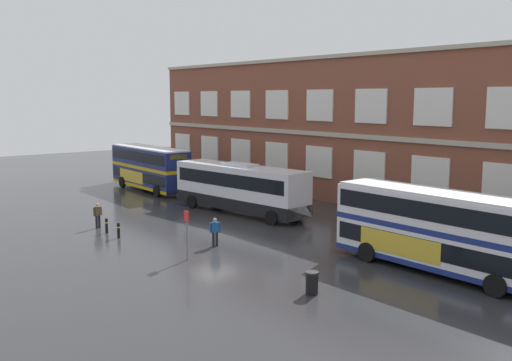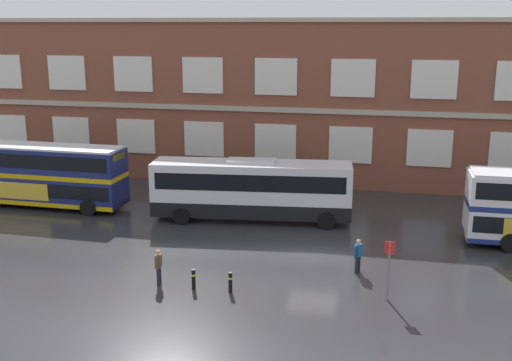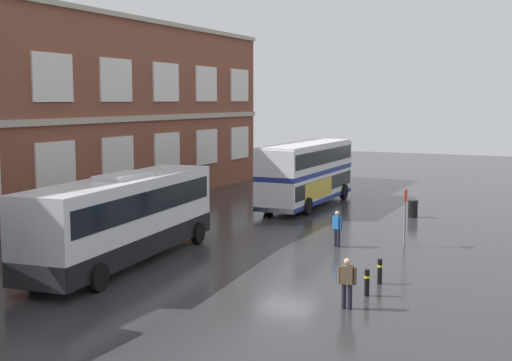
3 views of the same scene
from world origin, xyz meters
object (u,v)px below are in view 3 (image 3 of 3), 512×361
at_px(touring_coach, 125,218).
at_px(waiting_passenger, 337,227).
at_px(double_decker_middle, 307,173).
at_px(bus_stand_flag, 405,212).
at_px(second_passenger, 347,281).
at_px(station_litter_bin, 413,209).
at_px(safety_bollard_west, 367,282).
at_px(safety_bollard_east, 380,271).

relative_size(touring_coach, waiting_passenger, 7.18).
xyz_separation_m(double_decker_middle, bus_stand_flag, (-9.51, -8.65, -0.51)).
xyz_separation_m(second_passenger, station_litter_bin, (18.40, 2.01, -0.41)).
xyz_separation_m(touring_coach, safety_bollard_west, (-0.28, -10.56, -1.42)).
xyz_separation_m(touring_coach, waiting_passenger, (6.86, -7.00, -0.98)).
height_order(touring_coach, station_litter_bin, touring_coach).
relative_size(safety_bollard_west, safety_bollard_east, 1.00).
xyz_separation_m(double_decker_middle, waiting_passenger, (-10.96, -5.83, -1.22)).
xyz_separation_m(double_decker_middle, touring_coach, (-17.82, 1.17, -0.24)).
height_order(touring_coach, second_passenger, touring_coach).
relative_size(double_decker_middle, touring_coach, 0.90).
xyz_separation_m(touring_coach, safety_bollard_east, (1.44, -10.54, -1.42)).
distance_m(double_decker_middle, safety_bollard_east, 18.95).
relative_size(touring_coach, safety_bollard_east, 12.85).
bearing_deg(station_litter_bin, bus_stand_flag, -169.92).
distance_m(safety_bollard_west, safety_bollard_east, 1.72).
bearing_deg(second_passenger, safety_bollard_east, -2.48).
xyz_separation_m(waiting_passenger, safety_bollard_west, (-7.14, -3.56, -0.44)).
bearing_deg(waiting_passenger, touring_coach, 134.41).
relative_size(waiting_passenger, station_litter_bin, 1.65).
bearing_deg(station_litter_bin, double_decker_middle, 78.78).
bearing_deg(safety_bollard_west, waiting_passenger, 26.48).
bearing_deg(double_decker_middle, safety_bollard_east, -150.23).
bearing_deg(safety_bollard_east, safety_bollard_west, -179.38).
bearing_deg(second_passenger, bus_stand_flag, 3.16).
distance_m(bus_stand_flag, station_litter_bin, 8.28).
xyz_separation_m(station_litter_bin, safety_bollard_west, (-16.67, -2.17, -0.03)).
bearing_deg(safety_bollard_east, double_decker_middle, 29.77).
distance_m(bus_stand_flag, safety_bollard_west, 8.70).
bearing_deg(safety_bollard_west, touring_coach, 88.50).
relative_size(second_passenger, station_litter_bin, 1.65).
height_order(double_decker_middle, safety_bollard_east, double_decker_middle).
bearing_deg(bus_stand_flag, touring_coach, 130.26).
bearing_deg(station_litter_bin, safety_bollard_east, -171.80).
relative_size(double_decker_middle, safety_bollard_east, 11.62).
height_order(double_decker_middle, touring_coach, double_decker_middle).
distance_m(waiting_passenger, station_litter_bin, 9.64).
distance_m(touring_coach, safety_bollard_east, 10.73).
bearing_deg(second_passenger, station_litter_bin, 6.22).
relative_size(waiting_passenger, safety_bollard_east, 1.79).
height_order(double_decker_middle, second_passenger, double_decker_middle).
bearing_deg(waiting_passenger, bus_stand_flag, -62.66).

